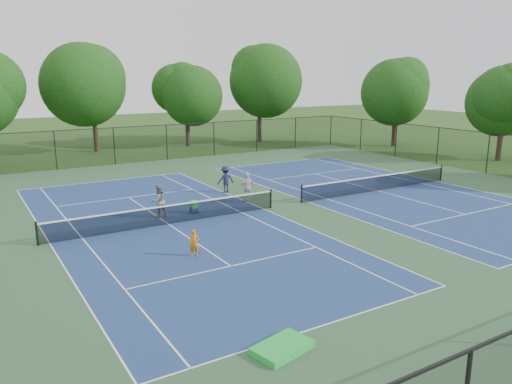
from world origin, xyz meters
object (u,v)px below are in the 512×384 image
tree_back_d (259,78)px  ball_crate (194,210)px  ball_hopper (194,204)px  bystander_a (248,188)px  child_player (194,243)px  instructor (159,201)px  tree_back_c (186,92)px  tree_side_f (505,98)px  tree_back_b (92,81)px  tree_side_e (397,88)px  bystander_b (226,179)px

tree_back_d → ball_crate: bearing=-128.5°
ball_hopper → ball_crate: bearing=0.0°
bystander_a → ball_hopper: size_ratio=4.40×
child_player → instructor: instructor is taller
bystander_a → tree_back_c: bearing=-104.6°
tree_side_f → instructor: size_ratio=4.73×
tree_back_b → child_player: tree_back_b is taller
tree_back_b → tree_side_e: (27.00, -12.00, -0.79)m
tree_back_b → bystander_a: 24.99m
tree_side_e → ball_hopper: tree_side_e is taller
tree_side_e → bystander_a: (-24.45, -12.18, -4.96)m
tree_back_b → ball_crate: tree_back_b is taller
child_player → ball_crate: child_player is taller
tree_back_c → ball_crate: size_ratio=20.77×
tree_back_d → instructor: size_ratio=6.04×
tree_side_e → ball_hopper: (-28.07, -12.73, -5.33)m
tree_side_e → bystander_b: bearing=-158.9°
instructor → ball_hopper: instructor is taller
tree_side_e → tree_back_b: bearing=156.0°
tree_back_c → ball_hopper: 26.26m
tree_back_c → ball_crate: tree_back_c is taller
tree_back_d → tree_side_e: (10.00, -10.00, -1.02)m
tree_side_e → child_player: tree_side_e is taller
tree_back_b → bystander_a: size_ratio=5.91×
tree_back_c → instructor: bearing=-116.9°
tree_side_f → bystander_a: 25.86m
tree_back_b → tree_back_c: bearing=-6.3°
tree_side_f → bystander_b: tree_side_f is taller
tree_back_b → tree_back_c: 9.12m
ball_hopper → instructor: bearing=173.1°
tree_side_e → tree_side_f: bearing=-84.8°
tree_back_d → child_player: bearing=-125.9°
tree_side_f → ball_crate: size_ratio=20.08×
tree_back_b → ball_hopper: bearing=-92.5°
tree_side_e → instructor: 32.80m
tree_side_e → instructor: tree_side_e is taller
tree_back_d → bystander_a: (-14.45, -22.18, -5.98)m
tree_back_b → child_player: 31.48m
bystander_b → tree_side_e: bearing=-155.6°
tree_back_d → instructor: bearing=-131.5°
tree_side_f → bystander_a: bearing=-177.3°
tree_back_d → ball_hopper: (-18.07, -22.73, -6.34)m
child_player → instructor: 6.22m
tree_side_e → tree_side_f: size_ratio=1.09×
bystander_a → bystander_b: (0.04, 2.78, -0.02)m
tree_side_e → tree_back_c: bearing=148.6°
instructor → tree_side_e: bearing=-166.5°
tree_side_e → bystander_a: bearing=-153.5°
bystander_b → instructor: bearing=32.7°
child_player → bystander_a: bystander_a is taller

